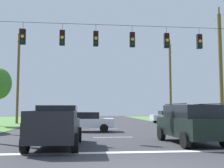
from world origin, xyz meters
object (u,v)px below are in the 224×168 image
suv_black (190,123)px  overhead_signal_span (113,67)px  distant_car_crossing_white (86,121)px  utility_pole_far_right (170,81)px  distant_car_oncoming (168,117)px  utility_pole_mid_right (221,69)px  utility_pole_far_left (18,76)px  pickup_truck (56,126)px

suv_black → overhead_signal_span: bearing=139.1°
distant_car_crossing_white → suv_black: bearing=-57.0°
utility_pole_far_right → distant_car_oncoming: bearing=-127.2°
utility_pole_mid_right → distant_car_crossing_white: bearing=-178.5°
distant_car_oncoming → utility_pole_far_left: utility_pole_far_left is taller
pickup_truck → suv_black: size_ratio=1.12×
distant_car_oncoming → utility_pole_far_right: size_ratio=0.40×
overhead_signal_span → utility_pole_far_right: (9.56, 17.90, 1.02)m
distant_car_oncoming → utility_pole_far_left: (-18.49, 0.00, 4.95)m
pickup_truck → utility_pole_far_right: size_ratio=0.50×
utility_pole_far_right → utility_pole_far_left: bearing=-177.4°
overhead_signal_span → pickup_truck: (-3.10, -3.51, -3.41)m
overhead_signal_span → suv_black: 5.86m
distant_car_crossing_white → utility_pole_far_right: (11.15, 13.00, 4.61)m
pickup_truck → utility_pole_far_left: (-6.49, 20.52, 4.78)m
pickup_truck → suv_black: suv_black is taller
overhead_signal_span → distant_car_oncoming: 19.53m
suv_black → utility_pole_far_left: (-13.24, 20.17, 4.68)m
suv_black → utility_pole_far_right: size_ratio=0.45×
suv_black → distant_car_oncoming: (5.24, 20.17, -0.27)m
suv_black → utility_pole_mid_right: utility_pole_mid_right is taller
suv_black → distant_car_oncoming: size_ratio=1.12×
suv_black → utility_pole_mid_right: size_ratio=0.46×
distant_car_oncoming → overhead_signal_span: bearing=-117.6°
suv_black → utility_pole_far_left: 24.58m
distant_car_crossing_white → utility_pole_mid_right: utility_pole_mid_right is taller
pickup_truck → suv_black: (6.75, 0.35, 0.09)m
distant_car_crossing_white → utility_pole_far_left: (-8.01, 12.11, 4.95)m
distant_car_oncoming → utility_pole_far_left: size_ratio=0.38×
pickup_truck → suv_black: 6.76m
overhead_signal_span → suv_black: bearing=-40.9°
overhead_signal_span → pickup_truck: 5.80m
utility_pole_far_right → overhead_signal_span: bearing=-118.1°
pickup_truck → distant_car_oncoming: 23.77m
distant_car_oncoming → utility_pole_far_left: 19.14m
distant_car_oncoming → utility_pole_mid_right: 12.64m
overhead_signal_span → utility_pole_far_left: 19.58m
suv_black → utility_pole_far_right: 22.30m
pickup_truck → utility_pole_far_left: size_ratio=0.47×
utility_pole_mid_right → utility_pole_far_right: size_ratio=0.97×
distant_car_crossing_white → utility_pole_mid_right: (11.43, 0.31, 4.41)m
overhead_signal_span → utility_pole_far_right: 20.32m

